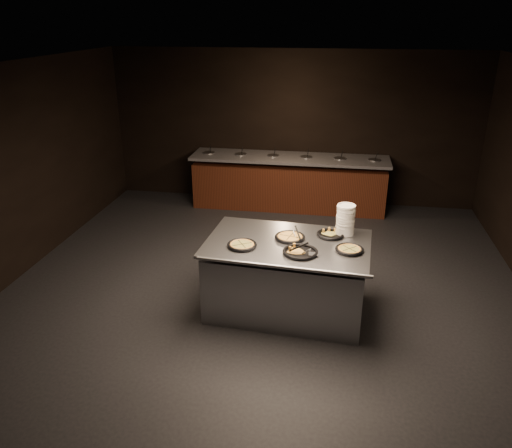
# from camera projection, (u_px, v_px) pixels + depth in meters

# --- Properties ---
(room) EXTENTS (7.02, 8.02, 2.92)m
(room) POSITION_uv_depth(u_px,v_px,m) (260.00, 199.00, 5.90)
(room) COLOR black
(room) RESTS_ON ground
(salad_bar) EXTENTS (3.70, 0.83, 1.18)m
(salad_bar) POSITION_uv_depth(u_px,v_px,m) (289.00, 186.00, 9.53)
(salad_bar) COLOR #502313
(salad_bar) RESTS_ON ground
(serving_counter) EXTENTS (2.03, 1.38, 0.94)m
(serving_counter) POSITION_uv_depth(u_px,v_px,m) (287.00, 278.00, 6.18)
(serving_counter) COLOR #A7A9AE
(serving_counter) RESTS_ON ground
(plate_stack) EXTENTS (0.23, 0.23, 0.38)m
(plate_stack) POSITION_uv_depth(u_px,v_px,m) (346.00, 220.00, 6.14)
(plate_stack) COLOR white
(plate_stack) RESTS_ON serving_counter
(pan_veggie_whole) EXTENTS (0.35, 0.35, 0.04)m
(pan_veggie_whole) POSITION_uv_depth(u_px,v_px,m) (242.00, 245.00, 5.87)
(pan_veggie_whole) COLOR black
(pan_veggie_whole) RESTS_ON serving_counter
(pan_cheese_whole) EXTENTS (0.37, 0.37, 0.04)m
(pan_cheese_whole) POSITION_uv_depth(u_px,v_px,m) (290.00, 237.00, 6.08)
(pan_cheese_whole) COLOR black
(pan_cheese_whole) RESTS_ON serving_counter
(pan_cheese_slices_a) EXTENTS (0.34, 0.34, 0.04)m
(pan_cheese_slices_a) POSITION_uv_depth(u_px,v_px,m) (330.00, 234.00, 6.16)
(pan_cheese_slices_a) COLOR black
(pan_cheese_slices_a) RESTS_ON serving_counter
(pan_cheese_slices_b) EXTENTS (0.41, 0.41, 0.04)m
(pan_cheese_slices_b) POSITION_uv_depth(u_px,v_px,m) (300.00, 252.00, 5.71)
(pan_cheese_slices_b) COLOR black
(pan_cheese_slices_b) RESTS_ON serving_counter
(pan_veggie_slices) EXTENTS (0.33, 0.33, 0.04)m
(pan_veggie_slices) POSITION_uv_depth(u_px,v_px,m) (349.00, 249.00, 5.76)
(pan_veggie_slices) COLOR black
(pan_veggie_slices) RESTS_ON serving_counter
(server_left) EXTENTS (0.21, 0.28, 0.16)m
(server_left) POSITION_uv_depth(u_px,v_px,m) (296.00, 233.00, 6.06)
(server_left) COLOR #A7A9AE
(server_left) RESTS_ON serving_counter
(server_right) EXTENTS (0.33, 0.10, 0.16)m
(server_right) POSITION_uv_depth(u_px,v_px,m) (303.00, 249.00, 5.64)
(server_right) COLOR #A7A9AE
(server_right) RESTS_ON serving_counter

